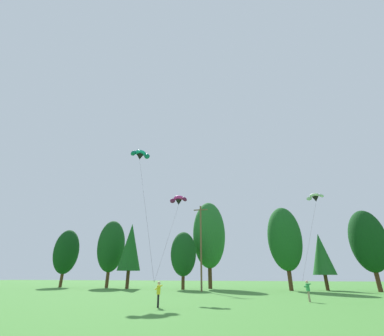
# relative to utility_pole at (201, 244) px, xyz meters

# --- Properties ---
(treeline_tree_a) EXTENTS (4.69, 4.69, 10.70)m
(treeline_tree_a) POSITION_rel_utility_pole_xyz_m (-28.97, 7.05, 0.08)
(treeline_tree_a) COLOR #472D19
(treeline_tree_a) RESTS_ON ground_plane
(treeline_tree_b) EXTENTS (5.08, 5.08, 12.15)m
(treeline_tree_b) POSITION_rel_utility_pole_xyz_m (-19.30, 7.30, 0.96)
(treeline_tree_b) COLOR #472D19
(treeline_tree_b) RESTS_ON ground_plane
(treeline_tree_c) EXTENTS (4.02, 4.02, 11.00)m
(treeline_tree_c) POSITION_rel_utility_pole_xyz_m (-14.10, 5.13, 0.49)
(treeline_tree_c) COLOR #472D19
(treeline_tree_c) RESTS_ON ground_plane
(treeline_tree_d) EXTENTS (4.22, 4.22, 8.98)m
(treeline_tree_d) POSITION_rel_utility_pole_xyz_m (-3.95, 4.38, -0.96)
(treeline_tree_d) COLOR #472D19
(treeline_tree_d) RESTS_ON ground_plane
(treeline_tree_e) EXTENTS (5.82, 5.82, 14.90)m
(treeline_tree_e) POSITION_rel_utility_pole_xyz_m (-0.23, 8.29, 2.63)
(treeline_tree_e) COLOR #472D19
(treeline_tree_e) RESTS_ON ground_plane
(treeline_tree_f) EXTENTS (5.15, 5.15, 12.39)m
(treeline_tree_f) POSITION_rel_utility_pole_xyz_m (12.47, 4.97, 1.11)
(treeline_tree_f) COLOR #472D19
(treeline_tree_f) RESTS_ON ground_plane
(treeline_tree_g) EXTENTS (3.43, 3.43, 8.33)m
(treeline_tree_g) POSITION_rel_utility_pole_xyz_m (17.87, 7.14, -1.18)
(treeline_tree_g) COLOR #472D19
(treeline_tree_g) RESTS_ON ground_plane
(treeline_tree_h) EXTENTS (4.82, 4.82, 11.20)m
(treeline_tree_h) POSITION_rel_utility_pole_xyz_m (23.93, 4.58, 0.38)
(treeline_tree_h) COLOR #472D19
(treeline_tree_h) RESTS_ON ground_plane
(utility_pole) EXTENTS (2.20, 0.26, 12.25)m
(utility_pole) POSITION_rel_utility_pole_xyz_m (0.00, 0.00, 0.00)
(utility_pole) COLOR brown
(utility_pole) RESTS_ON ground_plane
(kite_flyer_near) EXTENTS (0.66, 0.69, 1.69)m
(kite_flyer_near) POSITION_rel_utility_pole_xyz_m (1.01, -19.81, -5.40)
(kite_flyer_near) COLOR black
(kite_flyer_near) RESTS_ON ground_plane
(kite_flyer_mid) EXTENTS (0.56, 0.59, 1.69)m
(kite_flyer_mid) POSITION_rel_utility_pole_xyz_m (12.12, -12.91, -5.40)
(kite_flyer_mid) COLOR gray
(kite_flyer_mid) RESTS_ON ground_plane
(parafoil_kite_high_magenta) EXTENTS (2.84, 11.31, 9.82)m
(parafoil_kite_high_magenta) POSITION_rel_utility_pole_xyz_m (-0.86, -9.19, 4.39)
(parafoil_kite_high_magenta) COLOR #D12893
(parafoil_kite_mid_white) EXTENTS (5.98, 12.26, 11.06)m
(parafoil_kite_mid_white) POSITION_rel_utility_pole_xyz_m (16.56, -1.80, 5.68)
(parafoil_kite_mid_white) COLOR white
(parafoil_kite_far_teal) EXTENTS (10.74, 16.09, 18.98)m
(parafoil_kite_far_teal) POSITION_rel_utility_pole_xyz_m (-8.58, -5.27, 13.40)
(parafoil_kite_far_teal) COLOR teal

